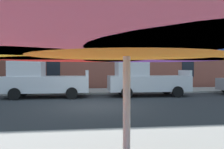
# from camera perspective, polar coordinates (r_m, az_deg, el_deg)

# --- Properties ---
(ground_plane) EXTENTS (120.00, 120.00, 0.00)m
(ground_plane) POSITION_cam_1_polar(r_m,az_deg,el_deg) (10.97, -4.40, -7.77)
(ground_plane) COLOR #2D3033
(sidewalk_far) EXTENTS (56.00, 3.60, 0.12)m
(sidewalk_far) POSITION_cam_1_polar(r_m,az_deg,el_deg) (17.71, -5.48, -4.06)
(sidewalk_far) COLOR #B2ADA3
(sidewalk_far) RESTS_ON ground
(apartment_building) EXTENTS (47.02, 12.08, 16.00)m
(apartment_building) POSITION_cam_1_polar(r_m,az_deg,el_deg) (26.56, -6.08, 15.03)
(apartment_building) COLOR #934C3D
(apartment_building) RESTS_ON ground
(pickup_white) EXTENTS (5.10, 2.12, 2.20)m
(pickup_white) POSITION_cam_1_polar(r_m,az_deg,el_deg) (14.74, -16.74, -1.45)
(pickup_white) COLOR silver
(pickup_white) RESTS_ON ground
(pickup_white_midblock) EXTENTS (5.10, 2.12, 2.20)m
(pickup_white_midblock) POSITION_cam_1_polar(r_m,az_deg,el_deg) (15.06, 7.96, -1.34)
(pickup_white_midblock) COLOR silver
(pickup_white_midblock) RESTS_ON ground
(patio_umbrella) EXTENTS (3.45, 3.20, 2.36)m
(patio_umbrella) POSITION_cam_1_polar(r_m,az_deg,el_deg) (1.88, 3.62, 11.14)
(patio_umbrella) COLOR silver
(patio_umbrella) RESTS_ON ground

